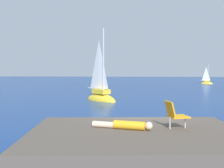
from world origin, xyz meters
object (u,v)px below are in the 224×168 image
sailboat_near (101,96)px  person_sunbather (125,125)px  sailboat_far (207,83)px  beach_chair (175,114)px

sailboat_near → person_sunbather: bearing=-36.3°
sailboat_near → sailboat_far: bearing=102.3°
beach_chair → sailboat_far: bearing=56.8°
sailboat_near → person_sunbather: sailboat_near is taller
sailboat_far → sailboat_near: bearing=-102.3°
person_sunbather → beach_chair: (1.42, 0.16, 0.33)m
sailboat_near → sailboat_far: (16.27, 26.56, -0.15)m
sailboat_near → person_sunbather: 15.28m
sailboat_near → beach_chair: bearing=-31.0°
beach_chair → sailboat_near: bearing=88.4°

